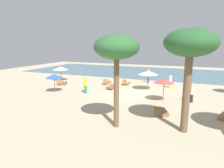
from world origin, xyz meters
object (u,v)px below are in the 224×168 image
at_px(umbrella_0, 54,76).
at_px(lounger_3, 162,112).
at_px(umbrella_3, 61,68).
at_px(person_0, 86,84).
at_px(person_1, 192,93).
at_px(person_2, 170,81).
at_px(palm_1, 190,46).
at_px(umbrella_1, 164,81).
at_px(umbrella_2, 148,73).
at_px(lounger_5, 112,87).
at_px(lounger_1, 107,83).
at_px(palm_3, 117,49).
at_px(lounger_0, 126,83).
at_px(person_3, 148,75).
at_px(lounger_4, 63,83).

relative_size(umbrella_0, lounger_3, 1.13).
relative_size(umbrella_3, lounger_3, 1.23).
relative_size(person_0, person_1, 1.13).
bearing_deg(person_2, palm_1, -80.41).
xyz_separation_m(umbrella_1, umbrella_3, (-15.09, 4.95, -0.07)).
relative_size(umbrella_2, lounger_5, 1.25).
bearing_deg(lounger_3, umbrella_1, 96.74).
distance_m(umbrella_2, person_2, 3.33).
bearing_deg(umbrella_1, lounger_1, 146.50).
distance_m(umbrella_2, lounger_5, 4.60).
relative_size(person_1, person_2, 0.99).
relative_size(person_0, palm_3, 0.33).
bearing_deg(lounger_0, person_3, 47.23).
relative_size(umbrella_0, lounger_4, 1.16).
height_order(lounger_5, person_3, person_3).
distance_m(lounger_3, palm_3, 6.35).
bearing_deg(palm_1, person_1, 86.58).
relative_size(lounger_5, palm_3, 0.31).
relative_size(person_3, palm_3, 0.33).
height_order(umbrella_3, person_0, umbrella_3).
bearing_deg(umbrella_3, lounger_0, 5.98).
height_order(lounger_1, palm_1, palm_1).
height_order(umbrella_0, palm_1, palm_1).
xyz_separation_m(umbrella_2, umbrella_3, (-12.82, 0.99, -0.21)).
bearing_deg(lounger_1, palm_1, -48.31).
distance_m(umbrella_3, lounger_0, 9.79).
bearing_deg(umbrella_2, palm_3, -88.58).
xyz_separation_m(palm_1, palm_3, (-4.05, -0.87, -0.19)).
height_order(lounger_0, lounger_3, lounger_0).
xyz_separation_m(person_1, palm_3, (-4.45, -7.53, 4.06)).
bearing_deg(lounger_3, palm_3, -125.13).
distance_m(umbrella_0, palm_3, 11.71).
relative_size(lounger_0, person_0, 0.87).
bearing_deg(person_3, umbrella_1, -69.64).
bearing_deg(umbrella_0, person_1, 6.27).
bearing_deg(lounger_1, person_0, -91.02).
relative_size(umbrella_1, lounger_3, 1.15).
xyz_separation_m(umbrella_1, person_1, (2.44, 0.65, -1.02)).
bearing_deg(person_3, palm_3, -85.75).
bearing_deg(palm_3, lounger_4, 139.00).
height_order(umbrella_3, palm_1, palm_1).
distance_m(umbrella_0, lounger_1, 7.33).
xyz_separation_m(lounger_3, person_1, (2.03, 4.10, 0.70)).
distance_m(lounger_3, person_2, 9.59).
relative_size(lounger_4, person_0, 0.90).
bearing_deg(lounger_3, umbrella_3, 151.56).
bearing_deg(lounger_4, palm_1, -30.15).
relative_size(lounger_1, person_0, 0.86).
height_order(umbrella_1, umbrella_2, umbrella_2).
bearing_deg(person_2, umbrella_3, -175.61).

